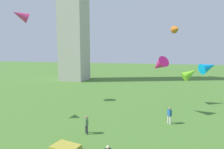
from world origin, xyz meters
TOP-DOWN VIEW (x-y plane):
  - person_0 at (7.51, 15.99)m, footprint 0.49×0.55m
  - person_1 at (-0.19, 11.07)m, footprint 0.49×0.52m
  - kite_flying_2 at (6.12, 19.22)m, footprint 2.74×2.83m
  - kite_flying_3 at (-14.01, 19.24)m, footprint 2.95×2.86m
  - kite_flying_4 at (8.47, 31.46)m, footprint 1.99×2.35m
  - kite_flying_5 at (10.38, 25.21)m, footprint 2.90×2.19m
  - kite_flying_6 at (12.68, 24.46)m, footprint 2.98×2.58m
  - kite_bundle_0 at (-0.47, 7.52)m, footprint 2.36×1.82m

SIDE VIEW (x-z plane):
  - kite_bundle_0 at x=-0.47m, z-range 0.00..0.46m
  - person_1 at x=-0.19m, z-range 0.12..1.86m
  - person_0 at x=7.51m, z-range 0.12..1.95m
  - kite_flying_5 at x=10.38m, z-range 3.43..5.80m
  - kite_flying_6 at x=12.68m, z-range 4.63..6.76m
  - kite_flying_2 at x=6.12m, z-range 5.07..7.34m
  - kite_flying_4 at x=8.47m, z-range 11.14..12.60m
  - kite_flying_3 at x=-14.01m, z-range 12.07..14.31m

